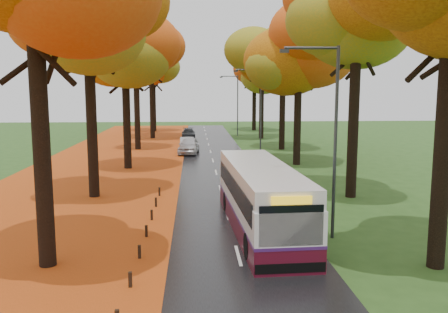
{
  "coord_description": "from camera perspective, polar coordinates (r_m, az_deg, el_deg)",
  "views": [
    {
      "loc": [
        -1.63,
        -11.11,
        6.29
      ],
      "look_at": [
        0.0,
        14.52,
        2.6
      ],
      "focal_mm": 38.0,
      "sensor_mm": 36.0,
      "label": 1
    }
  ],
  "objects": [
    {
      "name": "road",
      "position": [
        36.69,
        -1.04,
        -1.67
      ],
      "size": [
        6.5,
        90.0,
        0.04
      ],
      "primitive_type": "cube",
      "color": "black",
      "rests_on": "ground"
    },
    {
      "name": "trees_left",
      "position": [
        38.71,
        -12.17,
        12.8
      ],
      "size": [
        9.2,
        74.0,
        13.88
      ],
      "color": "black",
      "rests_on": "ground"
    },
    {
      "name": "streetlamp_mid",
      "position": [
        41.52,
        4.11,
        5.98
      ],
      "size": [
        2.45,
        0.18,
        8.0
      ],
      "color": "#333538",
      "rests_on": "ground"
    },
    {
      "name": "streetlamp_near",
      "position": [
        19.97,
        12.61,
        3.45
      ],
      "size": [
        2.45,
        0.18,
        8.0
      ],
      "color": "#333538",
      "rests_on": "ground"
    },
    {
      "name": "car_silver",
      "position": [
        48.43,
        -4.47,
        1.52
      ],
      "size": [
        1.43,
        4.0,
        1.31
      ],
      "primitive_type": "imported",
      "rotation": [
        0.0,
        0.0,
        0.01
      ],
      "color": "#9DA0A4",
      "rests_on": "road"
    },
    {
      "name": "leaf_verge",
      "position": [
        37.39,
        -14.96,
        -1.78
      ],
      "size": [
        12.0,
        90.0,
        0.02
      ],
      "primitive_type": "cube",
      "color": "#963B0D",
      "rests_on": "ground"
    },
    {
      "name": "trees_right",
      "position": [
        39.18,
        9.64,
        13.04
      ],
      "size": [
        9.3,
        74.2,
        13.96
      ],
      "color": "black",
      "rests_on": "ground"
    },
    {
      "name": "car_white",
      "position": [
        45.98,
        -4.26,
        1.31
      ],
      "size": [
        2.27,
        4.68,
        1.54
      ],
      "primitive_type": "imported",
      "rotation": [
        0.0,
        0.0,
        -0.1
      ],
      "color": "#B8B9BD",
      "rests_on": "road"
    },
    {
      "name": "car_dark",
      "position": [
        60.51,
        -4.31,
        2.79
      ],
      "size": [
        1.77,
        4.17,
        1.2
      ],
      "primitive_type": "imported",
      "rotation": [
        0.0,
        0.0,
        0.02
      ],
      "color": "black",
      "rests_on": "road"
    },
    {
      "name": "streetlamp_far",
      "position": [
        63.38,
        1.42,
        6.75
      ],
      "size": [
        2.45,
        0.18,
        8.0
      ],
      "color": "#333538",
      "rests_on": "ground"
    },
    {
      "name": "centre_line",
      "position": [
        36.68,
        -1.04,
        -1.63
      ],
      "size": [
        0.12,
        90.0,
        0.01
      ],
      "primitive_type": "cube",
      "color": "silver",
      "rests_on": "road"
    },
    {
      "name": "leaf_drift",
      "position": [
        36.68,
        -5.81,
        -1.67
      ],
      "size": [
        0.9,
        90.0,
        0.01
      ],
      "primitive_type": "cube",
      "color": "#C04513",
      "rests_on": "road"
    },
    {
      "name": "bollard_row",
      "position": [
        17.05,
        -10.63,
        -12.68
      ],
      "size": [
        0.11,
        23.51,
        0.52
      ],
      "color": "black",
      "rests_on": "ground"
    },
    {
      "name": "bus",
      "position": [
        21.19,
        4.42,
        -4.77
      ],
      "size": [
        3.03,
        11.07,
        2.88
      ],
      "rotation": [
        0.0,
        0.0,
        0.05
      ],
      "color": "#4B0B1B",
      "rests_on": "road"
    }
  ]
}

